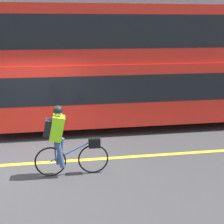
# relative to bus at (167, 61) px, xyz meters

# --- Properties ---
(ground_plane) EXTENTS (80.00, 80.00, 0.00)m
(ground_plane) POSITION_rel_bus_xyz_m (-4.24, -2.88, -2.15)
(ground_plane) COLOR #38383A
(road_center_line) EXTENTS (50.00, 0.14, 0.01)m
(road_center_line) POSITION_rel_bus_xyz_m (-4.24, -2.76, -2.15)
(road_center_line) COLOR yellow
(road_center_line) RESTS_ON ground_plane
(sidewalk_curb) EXTENTS (60.00, 1.97, 0.12)m
(sidewalk_curb) POSITION_rel_bus_xyz_m (-4.24, 2.59, -2.09)
(sidewalk_curb) COLOR #A8A399
(sidewalk_curb) RESTS_ON ground_plane
(building_facade) EXTENTS (60.00, 0.30, 6.35)m
(building_facade) POSITION_rel_bus_xyz_m (-4.24, 3.73, 1.03)
(building_facade) COLOR #9E9EA3
(building_facade) RESTS_ON ground_plane
(bus) EXTENTS (11.84, 2.46, 3.88)m
(bus) POSITION_rel_bus_xyz_m (0.00, 0.00, 0.00)
(bus) COLOR black
(bus) RESTS_ON ground_plane
(cyclist_on_bike) EXTENTS (1.67, 0.32, 1.64)m
(cyclist_on_bike) POSITION_rel_bus_xyz_m (-3.53, -3.51, -1.27)
(cyclist_on_bike) COLOR black
(cyclist_on_bike) RESTS_ON ground_plane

